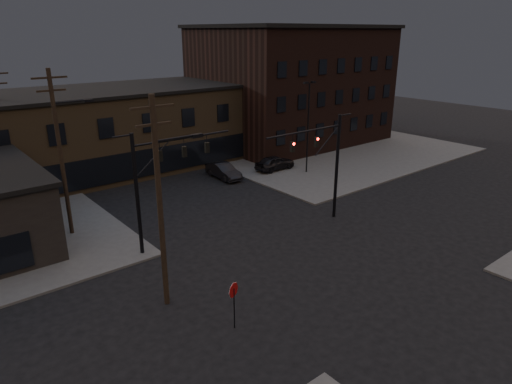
# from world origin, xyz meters

# --- Properties ---
(ground) EXTENTS (140.00, 140.00, 0.00)m
(ground) POSITION_xyz_m (0.00, 0.00, 0.00)
(ground) COLOR black
(ground) RESTS_ON ground
(sidewalk_ne) EXTENTS (30.00, 30.00, 0.15)m
(sidewalk_ne) POSITION_xyz_m (22.00, 22.00, 0.07)
(sidewalk_ne) COLOR #474744
(sidewalk_ne) RESTS_ON ground
(building_row) EXTENTS (40.00, 12.00, 8.00)m
(building_row) POSITION_xyz_m (0.00, 28.00, 4.00)
(building_row) COLOR brown
(building_row) RESTS_ON ground
(building_right) EXTENTS (22.00, 16.00, 14.00)m
(building_right) POSITION_xyz_m (22.00, 26.00, 7.00)
(building_right) COLOR black
(building_right) RESTS_ON ground
(traffic_signal_near) EXTENTS (7.12, 0.24, 8.00)m
(traffic_signal_near) POSITION_xyz_m (5.36, 4.50, 4.93)
(traffic_signal_near) COLOR black
(traffic_signal_near) RESTS_ON ground
(traffic_signal_far) EXTENTS (7.12, 0.24, 8.00)m
(traffic_signal_far) POSITION_xyz_m (-6.72, 8.00, 5.01)
(traffic_signal_far) COLOR black
(traffic_signal_far) RESTS_ON ground
(stop_sign) EXTENTS (0.72, 0.33, 2.48)m
(stop_sign) POSITION_xyz_m (-8.00, -1.99, 1.84)
(stop_sign) COLOR black
(stop_sign) RESTS_ON ground
(utility_pole_near) EXTENTS (3.70, 0.28, 11.00)m
(utility_pole_near) POSITION_xyz_m (-9.43, 2.00, 5.87)
(utility_pole_near) COLOR black
(utility_pole_near) RESTS_ON ground
(utility_pole_mid) EXTENTS (3.70, 0.28, 11.50)m
(utility_pole_mid) POSITION_xyz_m (-10.44, 14.00, 6.13)
(utility_pole_mid) COLOR black
(utility_pole_mid) RESTS_ON ground
(utility_pole_far) EXTENTS (2.20, 0.28, 11.00)m
(utility_pole_far) POSITION_xyz_m (-11.50, 26.00, 5.78)
(utility_pole_far) COLOR black
(utility_pole_far) RESTS_ON ground
(lot_light_a) EXTENTS (1.50, 0.28, 9.14)m
(lot_light_a) POSITION_xyz_m (13.00, 14.00, 5.51)
(lot_light_a) COLOR black
(lot_light_a) RESTS_ON ground
(lot_light_b) EXTENTS (1.50, 0.28, 9.14)m
(lot_light_b) POSITION_xyz_m (19.00, 19.00, 5.51)
(lot_light_b) COLOR black
(lot_light_b) RESTS_ON ground
(parked_car_lot_a) EXTENTS (4.40, 1.79, 1.50)m
(parked_car_lot_a) POSITION_xyz_m (11.03, 16.61, 0.90)
(parked_car_lot_a) COLOR black
(parked_car_lot_a) RESTS_ON sidewalk_ne
(parked_car_lot_b) EXTENTS (5.17, 2.75, 1.43)m
(parked_car_lot_b) POSITION_xyz_m (16.72, 23.64, 0.86)
(parked_car_lot_b) COLOR silver
(parked_car_lot_b) RESTS_ON sidewalk_ne
(car_crossing) EXTENTS (1.79, 4.60, 1.49)m
(car_crossing) POSITION_xyz_m (5.50, 17.96, 0.75)
(car_crossing) COLOR black
(car_crossing) RESTS_ON ground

